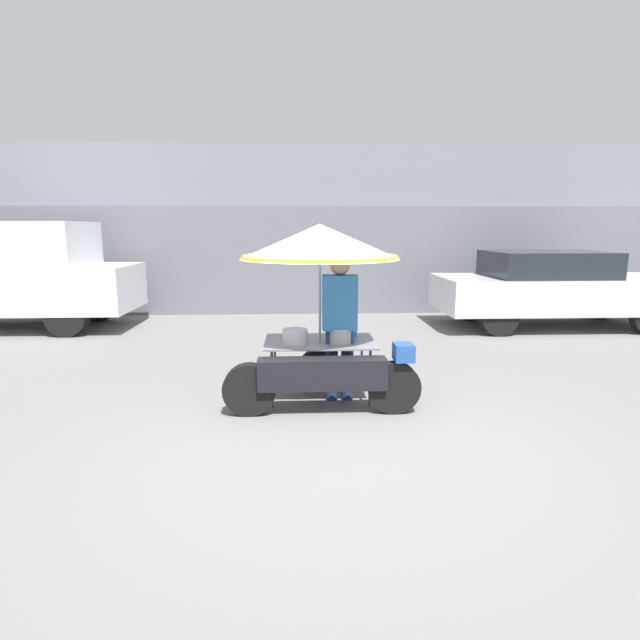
{
  "coord_description": "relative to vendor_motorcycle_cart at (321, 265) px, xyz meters",
  "views": [
    {
      "loc": [
        -0.38,
        -4.32,
        1.93
      ],
      "look_at": [
        -0.13,
        1.18,
        0.91
      ],
      "focal_mm": 28.0,
      "sensor_mm": 36.0,
      "label": 1
    }
  ],
  "objects": [
    {
      "name": "pickup_truck",
      "position": [
        -5.73,
        4.25,
        -0.56
      ],
      "size": [
        4.86,
        1.76,
        2.04
      ],
      "color": "black",
      "rests_on": "ground"
    },
    {
      "name": "parked_car",
      "position": [
        4.73,
        3.98,
        -0.74
      ],
      "size": [
        4.53,
        1.82,
        1.48
      ],
      "color": "black",
      "rests_on": "ground"
    },
    {
      "name": "shopfront_building",
      "position": [
        0.12,
        6.73,
        0.33
      ],
      "size": [
        28.0,
        2.06,
        3.72
      ],
      "color": "gray",
      "rests_on": "ground"
    },
    {
      "name": "vendor_motorcycle_cart",
      "position": [
        0.0,
        0.0,
        0.0
      ],
      "size": [
        2.07,
        1.77,
        1.97
      ],
      "color": "black",
      "rests_on": "ground"
    },
    {
      "name": "ground_plane",
      "position": [
        0.12,
        -1.16,
        -1.52
      ],
      "size": [
        36.0,
        36.0,
        0.0
      ],
      "primitive_type": "plane",
      "color": "slate"
    },
    {
      "name": "vendor_person",
      "position": [
        0.21,
        -0.06,
        -0.6
      ],
      "size": [
        0.38,
        0.22,
        1.64
      ],
      "color": "navy",
      "rests_on": "ground"
    }
  ]
}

